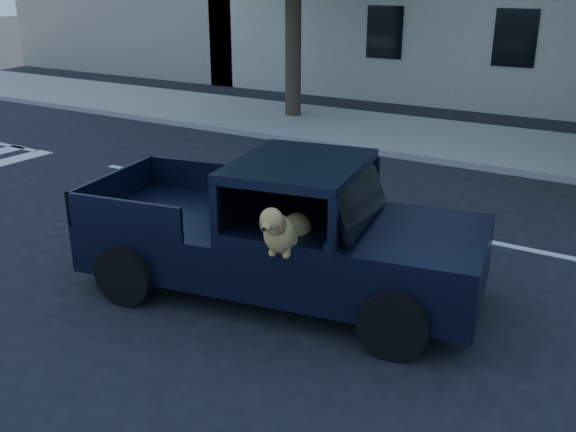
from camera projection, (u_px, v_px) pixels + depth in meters
name	position (u px, v px, depth m)	size (l,w,h in m)	color
ground	(176.00, 276.00, 8.62)	(120.00, 120.00, 0.00)	black
far_sidewalk	(422.00, 137.00, 15.94)	(60.00, 4.00, 0.15)	gray
lane_stripes	(411.00, 226.00, 10.35)	(21.60, 0.14, 0.01)	silver
pickup_truck	(274.00, 249.00, 7.99)	(5.15, 2.86, 1.75)	black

